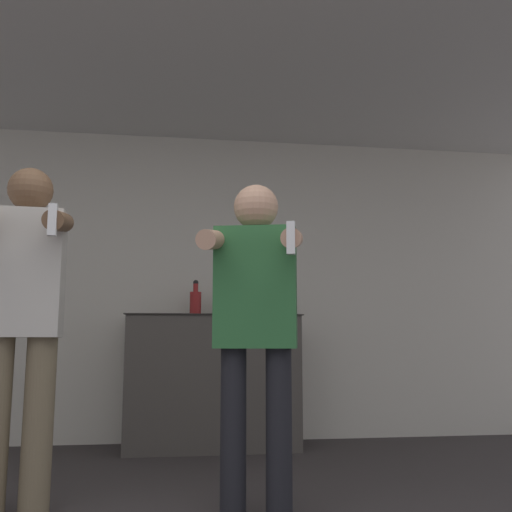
% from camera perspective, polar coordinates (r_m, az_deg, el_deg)
% --- Properties ---
extents(wall_back, '(7.00, 0.06, 2.55)m').
position_cam_1_polar(wall_back, '(4.83, -9.82, -2.79)').
color(wall_back, beige).
rests_on(wall_back, ground_plane).
extents(ceiling_slab, '(7.00, 3.58, 0.05)m').
position_cam_1_polar(ceiling_slab, '(3.71, -10.02, 20.23)').
color(ceiling_slab, silver).
rests_on(ceiling_slab, wall_back).
extents(counter, '(1.32, 0.61, 1.00)m').
position_cam_1_polar(counter, '(4.50, -4.40, -12.33)').
color(counter, '#47423D').
rests_on(counter, ground_plane).
extents(bottle_green_wine, '(0.06, 0.06, 0.31)m').
position_cam_1_polar(bottle_green_wine, '(4.62, 0.69, -4.67)').
color(bottle_green_wine, '#563314').
rests_on(bottle_green_wine, counter).
extents(bottle_brown_liquor, '(0.09, 0.09, 0.29)m').
position_cam_1_polar(bottle_brown_liquor, '(4.57, -6.07, -4.58)').
color(bottle_brown_liquor, maroon).
rests_on(bottle_brown_liquor, counter).
extents(bottle_tall_gin, '(0.06, 0.06, 0.25)m').
position_cam_1_polar(bottle_tall_gin, '(4.65, 2.45, -4.90)').
color(bottle_tall_gin, black).
rests_on(bottle_tall_gin, counter).
extents(bottle_short_whiskey, '(0.07, 0.07, 0.25)m').
position_cam_1_polar(bottle_short_whiskey, '(4.58, -3.40, -4.78)').
color(bottle_short_whiskey, '#194723').
rests_on(bottle_short_whiskey, counter).
extents(person_woman_foreground, '(0.53, 0.54, 1.56)m').
position_cam_1_polar(person_woman_foreground, '(2.71, -0.02, -5.63)').
color(person_woman_foreground, black).
rests_on(person_woman_foreground, ground_plane).
extents(person_man_side, '(0.45, 0.49, 1.64)m').
position_cam_1_polar(person_man_side, '(2.93, -22.30, -5.16)').
color(person_man_side, '#75664C').
rests_on(person_man_side, ground_plane).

